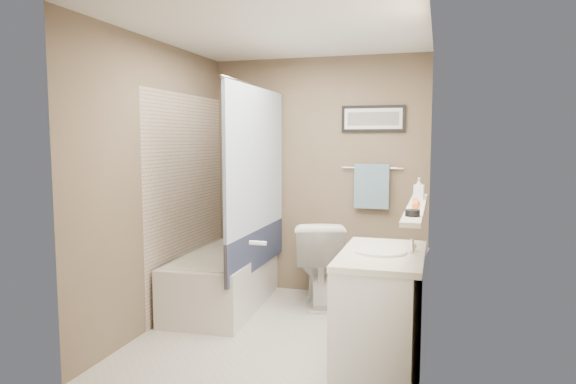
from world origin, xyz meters
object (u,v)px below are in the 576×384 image
(bathtub, at_px, (224,280))
(hair_brush_front, at_px, (416,205))
(toilet, at_px, (319,262))
(vanity, at_px, (383,317))
(candle_bowl_near, at_px, (412,213))
(glass_jar, at_px, (419,191))
(soap_bottle, at_px, (419,189))
(hair_brush_back, at_px, (416,202))

(bathtub, relative_size, hair_brush_front, 6.82)
(toilet, bearing_deg, vanity, 103.75)
(vanity, distance_m, candle_bowl_near, 0.78)
(candle_bowl_near, xyz_separation_m, glass_jar, (0.00, 1.07, 0.03))
(hair_brush_front, height_order, soap_bottle, soap_bottle)
(bathtub, relative_size, soap_bottle, 8.94)
(bathtub, xyz_separation_m, toilet, (0.85, 0.32, 0.16))
(glass_jar, relative_size, soap_bottle, 0.60)
(candle_bowl_near, bearing_deg, glass_jar, 90.00)
(glass_jar, distance_m, soap_bottle, 0.15)
(vanity, relative_size, candle_bowl_near, 10.00)
(candle_bowl_near, relative_size, soap_bottle, 0.54)
(glass_jar, bearing_deg, hair_brush_front, -90.00)
(soap_bottle, bearing_deg, vanity, -104.17)
(candle_bowl_near, distance_m, soap_bottle, 0.92)
(toilet, relative_size, hair_brush_back, 3.71)
(bathtub, relative_size, glass_jar, 15.00)
(toilet, height_order, hair_brush_front, hair_brush_front)
(toilet, xyz_separation_m, glass_jar, (0.94, -0.49, 0.76))
(candle_bowl_near, height_order, soap_bottle, soap_bottle)
(vanity, bearing_deg, soap_bottle, 80.42)
(toilet, xyz_separation_m, candle_bowl_near, (0.94, -1.56, 0.73))
(bathtub, xyz_separation_m, hair_brush_front, (1.79, -0.84, 0.89))
(hair_brush_front, bearing_deg, bathtub, 154.82)
(bathtub, distance_m, hair_brush_back, 2.11)
(toilet, height_order, glass_jar, glass_jar)
(toilet, xyz_separation_m, hair_brush_front, (0.94, -1.16, 0.73))
(soap_bottle, bearing_deg, candle_bowl_near, -90.00)
(toilet, bearing_deg, candle_bowl_near, 106.00)
(hair_brush_front, relative_size, glass_jar, 2.20)
(hair_brush_back, distance_m, glass_jar, 0.53)
(bathtub, height_order, hair_brush_front, hair_brush_front)
(hair_brush_back, relative_size, soap_bottle, 1.31)
(toilet, height_order, vanity, toilet)
(vanity, height_order, candle_bowl_near, candle_bowl_near)
(candle_bowl_near, bearing_deg, toilet, 120.96)
(toilet, relative_size, candle_bowl_near, 9.07)
(toilet, relative_size, vanity, 0.91)
(bathtub, bearing_deg, toilet, 17.33)
(toilet, xyz_separation_m, vanity, (0.75, -1.37, -0.01))
(bathtub, xyz_separation_m, hair_brush_back, (1.79, -0.70, 0.89))
(candle_bowl_near, xyz_separation_m, hair_brush_front, (0.00, 0.40, 0.00))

